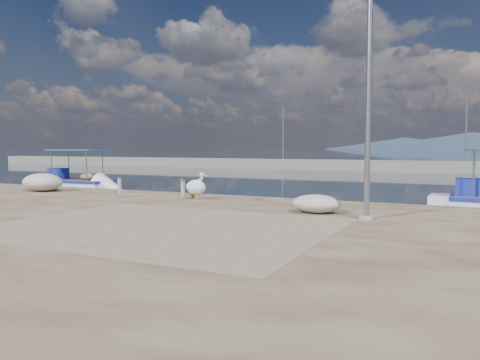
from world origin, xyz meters
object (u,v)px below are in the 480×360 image
(lamp_post, at_px, (369,108))
(bollard_near, at_px, (183,187))
(boat_left, at_px, (77,186))
(pelican, at_px, (196,187))

(lamp_post, distance_m, bollard_near, 9.72)
(boat_left, relative_size, bollard_near, 8.36)
(lamp_post, height_order, bollard_near, lamp_post)
(bollard_near, bearing_deg, boat_left, 157.79)
(boat_left, bearing_deg, bollard_near, -26.85)
(lamp_post, xyz_separation_m, bollard_near, (-8.67, 3.31, -2.89))
(bollard_near, bearing_deg, pelican, -38.80)
(boat_left, xyz_separation_m, lamp_post, (19.50, -7.73, 3.57))
(pelican, bearing_deg, bollard_near, 152.15)
(pelican, height_order, lamp_post, lamp_post)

